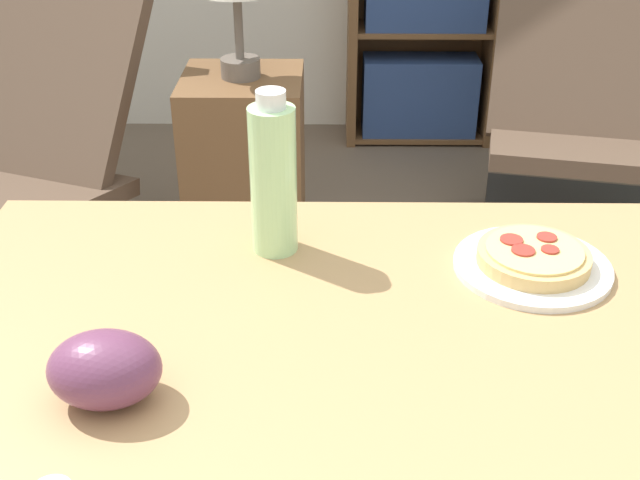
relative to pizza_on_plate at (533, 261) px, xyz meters
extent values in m
cube|color=tan|center=(-0.23, -0.17, -0.03)|extent=(1.18, 0.75, 0.03)
cylinder|color=tan|center=(-0.76, 0.15, -0.40)|extent=(0.06, 0.06, 0.70)
cylinder|color=white|center=(0.00, 0.00, -0.01)|extent=(0.22, 0.22, 0.01)
cylinder|color=#DBB26B|center=(0.00, 0.00, 0.01)|extent=(0.16, 0.16, 0.02)
cylinder|color=#EACC7A|center=(0.00, 0.00, 0.02)|extent=(0.14, 0.14, 0.00)
cylinder|color=#A83328|center=(0.02, 0.03, 0.02)|extent=(0.03, 0.03, 0.00)
cylinder|color=#A83328|center=(-0.02, -0.01, 0.02)|extent=(0.03, 0.03, 0.00)
cylinder|color=#A83328|center=(0.02, 0.00, 0.02)|extent=(0.02, 0.02, 0.00)
cylinder|color=#A83328|center=(-0.03, 0.02, 0.02)|extent=(0.03, 0.03, 0.00)
ellipsoid|color=#6B3856|center=(-0.53, -0.28, 0.03)|extent=(0.13, 0.10, 0.08)
sphere|color=#6B3856|center=(-0.52, -0.30, 0.00)|extent=(0.02, 0.02, 0.02)
sphere|color=#6B3856|center=(-0.54, -0.30, 0.01)|extent=(0.02, 0.02, 0.02)
sphere|color=#6B3856|center=(-0.53, -0.29, 0.03)|extent=(0.03, 0.03, 0.03)
sphere|color=#6B3856|center=(-0.53, -0.25, 0.01)|extent=(0.02, 0.02, 0.02)
sphere|color=#6B3856|center=(-0.56, -0.29, 0.02)|extent=(0.02, 0.02, 0.02)
sphere|color=#6B3856|center=(-0.56, -0.29, 0.00)|extent=(0.02, 0.02, 0.02)
cylinder|color=#B7EAA3|center=(-0.37, 0.06, 0.10)|extent=(0.07, 0.07, 0.22)
cylinder|color=white|center=(-0.37, 0.06, 0.22)|extent=(0.04, 0.04, 0.02)
cube|color=black|center=(-1.21, 1.06, -0.70)|extent=(0.73, 0.72, 0.10)
cube|color=brown|center=(-1.13, 1.28, -0.14)|extent=(0.73, 0.60, 0.55)
cube|color=black|center=(0.52, 1.35, -0.70)|extent=(0.68, 0.65, 0.10)
cube|color=brown|center=(0.52, 1.27, -0.39)|extent=(0.72, 0.62, 0.14)
cube|color=brown|center=(0.57, 1.57, -0.14)|extent=(0.70, 0.53, 0.55)
cube|color=brown|center=(0.09, 2.27, -0.73)|extent=(0.53, 0.24, 0.02)
cube|color=navy|center=(0.09, 2.25, -0.56)|extent=(0.47, 0.18, 0.32)
cube|color=brown|center=(0.09, 2.27, -0.28)|extent=(0.53, 0.24, 0.02)
cube|color=brown|center=(-0.53, 1.20, -0.44)|extent=(0.34, 0.34, 0.62)
cylinder|color=#665B51|center=(-0.53, 1.20, -0.11)|extent=(0.11, 0.11, 0.05)
cylinder|color=#665B51|center=(-0.53, 1.20, 0.01)|extent=(0.02, 0.02, 0.18)
camera|label=1|loc=(-0.29, -0.96, 0.59)|focal=45.00mm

